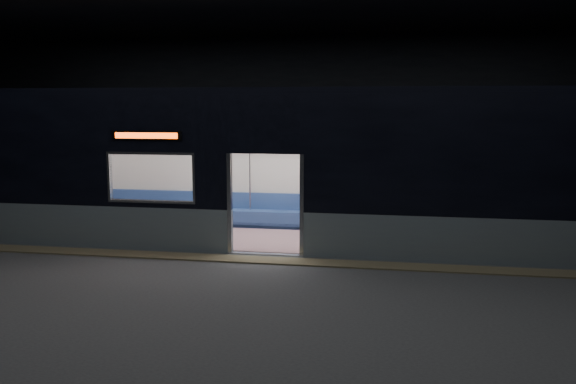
# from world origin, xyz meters

# --- Properties ---
(station_floor) EXTENTS (24.00, 14.00, 0.01)m
(station_floor) POSITION_xyz_m (0.00, 0.00, -0.01)
(station_floor) COLOR #47494C
(station_floor) RESTS_ON ground
(station_envelope) EXTENTS (24.00, 14.00, 5.00)m
(station_envelope) POSITION_xyz_m (0.00, 0.00, 3.66)
(station_envelope) COLOR black
(station_envelope) RESTS_ON station_floor
(tactile_strip) EXTENTS (22.80, 0.50, 0.03)m
(tactile_strip) POSITION_xyz_m (0.00, 0.55, 0.01)
(tactile_strip) COLOR #8C7F59
(tactile_strip) RESTS_ON station_floor
(metro_car) EXTENTS (18.00, 3.04, 3.35)m
(metro_car) POSITION_xyz_m (-0.00, 2.54, 1.85)
(metro_car) COLOR gray
(metro_car) RESTS_ON station_floor
(passenger) EXTENTS (0.40, 0.65, 1.28)m
(passenger) POSITION_xyz_m (0.69, 3.55, 0.76)
(passenger) COLOR black
(passenger) RESTS_ON metro_car
(handbag) EXTENTS (0.25, 0.22, 0.12)m
(handbag) POSITION_xyz_m (0.72, 3.35, 0.65)
(handbag) COLOR black
(handbag) RESTS_ON passenger
(transit_map) EXTENTS (1.02, 0.03, 0.66)m
(transit_map) POSITION_xyz_m (1.30, 3.85, 1.48)
(transit_map) COLOR white
(transit_map) RESTS_ON metro_car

